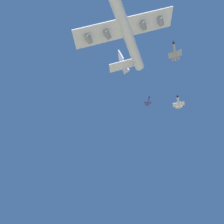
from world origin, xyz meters
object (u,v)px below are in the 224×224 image
Objects in this scene: carrier_jet at (124,26)px; chase_jet_lead at (175,52)px; chase_jet_trailing at (148,101)px; chase_jet_right_wing at (178,103)px.

carrier_jet reaches higher than chase_jet_lead.
chase_jet_trailing is (-40.82, -71.62, 31.50)m from chase_jet_lead.
carrier_jet is 104.16m from chase_jet_trailing.
carrier_jet is 63.57m from chase_jet_right_wing.
chase_jet_lead reaches higher than chase_jet_right_wing.
carrier_jet is 4.99× the size of chase_jet_right_wing.
chase_jet_trailing reaches higher than chase_jet_lead.
chase_jet_trailing is at bearing -159.35° from chase_jet_lead.
chase_jet_right_wing is at bearing 7.79° from chase_jet_trailing.
chase_jet_lead is at bearing -1.62° from chase_jet_trailing.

